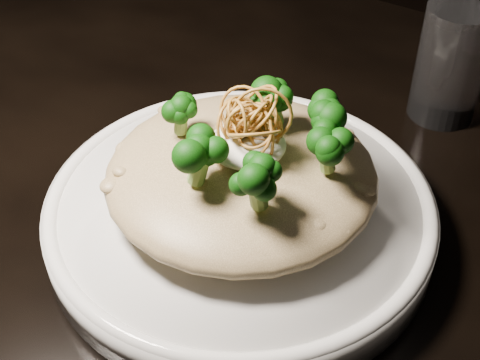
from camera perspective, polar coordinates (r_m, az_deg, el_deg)
name	(u,v)px	position (r m, az deg, el deg)	size (l,w,h in m)	color
table	(253,237)	(0.68, 1.14, -4.88)	(1.10, 0.80, 0.75)	black
plate	(240,214)	(0.56, 0.00, -2.95)	(0.32, 0.32, 0.03)	white
risotto	(241,174)	(0.54, 0.11, 0.52)	(0.22, 0.22, 0.05)	brown
broccoli	(247,125)	(0.50, 0.60, 4.72)	(0.16, 0.16, 0.06)	black
cheese	(247,144)	(0.52, 0.60, 3.06)	(0.06, 0.06, 0.02)	white
shallots	(247,113)	(0.50, 0.60, 5.71)	(0.06, 0.06, 0.04)	olive
drinking_glass	(451,63)	(0.71, 17.54, 9.46)	(0.07, 0.07, 0.12)	silver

